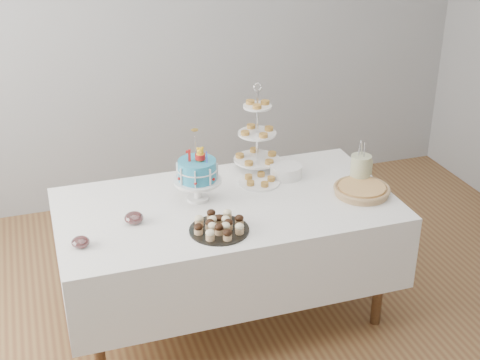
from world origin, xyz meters
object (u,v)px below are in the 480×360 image
object	(u,v)px
plate_stack	(286,171)
pastry_plate	(259,181)
table	(227,237)
cupcake_tray	(219,225)
tiered_stand	(257,134)
birthday_cake	(198,182)
jam_bowl_b	(81,242)
utensil_pitcher	(361,168)
pie	(362,190)
jam_bowl_a	(134,218)

from	to	relation	value
plate_stack	pastry_plate	bearing A→B (deg)	-169.61
pastry_plate	table	bearing A→B (deg)	-144.97
cupcake_tray	pastry_plate	bearing A→B (deg)	50.13
tiered_stand	birthday_cake	bearing A→B (deg)	-147.39
tiered_stand	pastry_plate	bearing A→B (deg)	-105.45
jam_bowl_b	cupcake_tray	bearing A→B (deg)	-5.53
birthday_cake	plate_stack	xyz separation A→B (m)	(0.59, 0.13, -0.08)
table	utensil_pitcher	size ratio (longest dim) A/B	7.03
pie	jam_bowl_b	bearing A→B (deg)	-177.31
jam_bowl_b	plate_stack	bearing A→B (deg)	18.65
table	plate_stack	distance (m)	0.57
table	pastry_plate	xyz separation A→B (m)	(0.26, 0.18, 0.24)
jam_bowl_b	utensil_pitcher	size ratio (longest dim) A/B	0.34
table	utensil_pitcher	world-z (taller)	utensil_pitcher
pastry_plate	jam_bowl_b	size ratio (longest dim) A/B	2.71
cupcake_tray	jam_bowl_a	xyz separation A→B (m)	(-0.41, 0.23, -0.01)
pastry_plate	jam_bowl_a	world-z (taller)	jam_bowl_a
tiered_stand	table	bearing A→B (deg)	-129.41
plate_stack	jam_bowl_b	world-z (taller)	plate_stack
plate_stack	jam_bowl_b	xyz separation A→B (m)	(-1.29, -0.43, -0.01)
pie	jam_bowl_a	bearing A→B (deg)	176.48
table	jam_bowl_b	size ratio (longest dim) A/B	20.78
tiered_stand	cupcake_tray	bearing A→B (deg)	-123.66
plate_stack	birthday_cake	bearing A→B (deg)	-168.00
cupcake_tray	tiered_stand	world-z (taller)	tiered_stand
tiered_stand	pastry_plate	distance (m)	0.30
tiered_stand	pastry_plate	world-z (taller)	tiered_stand
cupcake_tray	jam_bowl_b	size ratio (longest dim) A/B	3.46
pastry_plate	jam_bowl_b	xyz separation A→B (m)	(-1.10, -0.40, 0.01)
tiered_stand	jam_bowl_a	size ratio (longest dim) A/B	5.43
plate_stack	utensil_pitcher	world-z (taller)	utensil_pitcher
table	birthday_cake	world-z (taller)	birthday_cake
jam_bowl_b	utensil_pitcher	xyz separation A→B (m)	(1.68, 0.21, 0.07)
plate_stack	utensil_pitcher	bearing A→B (deg)	-29.35
tiered_stand	pastry_plate	xyz separation A→B (m)	(-0.06, -0.20, -0.22)
jam_bowl_a	utensil_pitcher	size ratio (longest dim) A/B	0.38
pastry_plate	cupcake_tray	bearing A→B (deg)	-129.87
plate_stack	jam_bowl_b	distance (m)	1.36
tiered_stand	jam_bowl_a	distance (m)	0.99
utensil_pitcher	jam_bowl_a	bearing A→B (deg)	-154.53
cupcake_tray	jam_bowl_b	xyz separation A→B (m)	(-0.71, 0.07, -0.01)
birthday_cake	tiered_stand	size ratio (longest dim) A/B	0.75
birthday_cake	utensil_pitcher	distance (m)	0.99
tiered_stand	utensil_pitcher	size ratio (longest dim) A/B	2.06
pastry_plate	jam_bowl_a	distance (m)	0.84
birthday_cake	pastry_plate	world-z (taller)	birthday_cake
pie	jam_bowl_b	distance (m)	1.62
birthday_cake	jam_bowl_b	bearing A→B (deg)	-135.46
birthday_cake	jam_bowl_a	xyz separation A→B (m)	(-0.40, -0.15, -0.09)
plate_stack	utensil_pitcher	xyz separation A→B (m)	(0.39, -0.22, 0.06)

